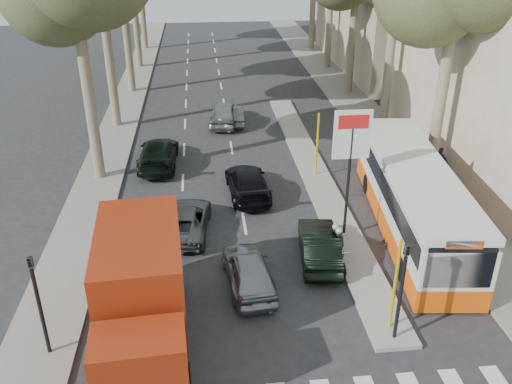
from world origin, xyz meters
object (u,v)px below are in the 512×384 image
(silver_hatchback, at_px, (249,271))
(motorcycle, at_px, (336,246))
(dark_hatchback, at_px, (319,245))
(red_truck, at_px, (141,292))
(city_bus, at_px, (413,196))

(silver_hatchback, relative_size, motorcycle, 1.94)
(silver_hatchback, xyz_separation_m, dark_hatchback, (2.93, 1.47, 0.00))
(dark_hatchback, distance_m, red_truck, 7.69)
(red_truck, height_order, motorcycle, red_truck)
(motorcycle, bearing_deg, red_truck, -156.79)
(dark_hatchback, distance_m, motorcycle, 0.68)
(dark_hatchback, bearing_deg, silver_hatchback, 32.97)
(dark_hatchback, distance_m, city_bus, 4.89)
(silver_hatchback, relative_size, city_bus, 0.33)
(red_truck, bearing_deg, dark_hatchback, 27.86)
(dark_hatchback, bearing_deg, red_truck, 37.92)
(dark_hatchback, bearing_deg, motorcycle, 157.21)
(city_bus, xyz_separation_m, motorcycle, (-3.81, -2.25, -0.84))
(silver_hatchback, xyz_separation_m, red_truck, (-3.54, -2.51, 1.23))
(city_bus, bearing_deg, motorcycle, -143.47)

